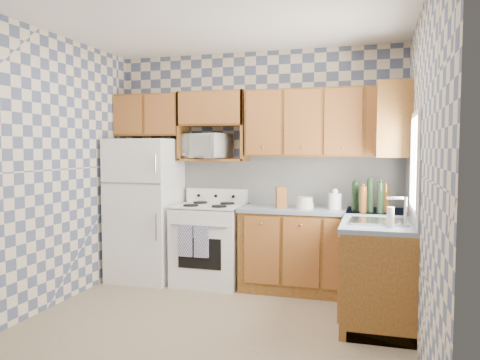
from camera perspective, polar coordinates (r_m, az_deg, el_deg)
name	(u,v)px	position (r m, az deg, el deg)	size (l,w,h in m)	color
floor	(211,327)	(4.31, -3.56, -17.48)	(3.40, 3.40, 0.00)	#826E56
back_wall	(256,167)	(5.55, 1.93, 1.60)	(3.40, 0.02, 2.70)	#4E5978
right_wall	(422,177)	(3.80, 21.26, 0.33)	(0.02, 3.20, 2.70)	#4E5978
backsplash_back	(289,180)	(5.47, 5.97, -0.03)	(2.60, 0.01, 0.56)	silver
backsplash_right	(412,188)	(4.61, 20.19, -0.96)	(0.01, 1.60, 0.56)	silver
refrigerator	(145,209)	(5.72, -11.47, -3.54)	(0.75, 0.70, 1.68)	white
stove_body	(209,245)	(5.49, -3.74, -7.91)	(0.76, 0.65, 0.90)	white
cooktop	(209,206)	(5.41, -3.76, -3.19)	(0.76, 0.65, 0.03)	silver
backguard	(217,196)	(5.66, -2.82, -1.91)	(0.76, 0.08, 0.17)	white
dish_towel_left	(185,241)	(5.21, -6.66, -7.38)	(0.16, 0.03, 0.35)	navy
dish_towel_right	(201,242)	(5.14, -4.74, -7.51)	(0.16, 0.03, 0.35)	navy
base_cabinets_back	(322,252)	(5.23, 9.99, -8.66)	(1.75, 0.60, 0.88)	#63330D
base_cabinets_right	(377,267)	(4.72, 16.41, -10.13)	(0.60, 1.60, 0.88)	#63330D
countertop_back	(323,210)	(5.15, 10.04, -3.66)	(1.77, 0.63, 0.04)	slate
countertop_right	(378,219)	(4.63, 16.45, -4.59)	(0.63, 1.60, 0.04)	slate
upper_cabinets_back	(325,123)	(5.25, 10.33, 6.87)	(1.75, 0.33, 0.74)	#63330D
upper_cabinets_fridge	(150,116)	(5.86, -10.90, 7.71)	(0.82, 0.33, 0.50)	#63330D
upper_cabinets_right	(394,121)	(5.04, 18.22, 6.87)	(0.33, 0.70, 0.74)	#63330D
microwave_shelf	(214,160)	(5.53, -3.22, 2.47)	(0.80, 0.33, 0.03)	#63330D
microwave	(206,146)	(5.54, -4.20, 4.14)	(0.53, 0.36, 0.29)	white
sink	(379,222)	(4.28, 16.55, -4.94)	(0.48, 0.40, 0.03)	#B7B7BC
window	(415,162)	(4.24, 20.54, 2.03)	(0.02, 0.66, 0.86)	silver
bottle_0	(370,196)	(4.94, 15.60, -1.87)	(0.07, 0.07, 0.33)	black
bottle_1	(381,198)	(4.88, 16.76, -2.09)	(0.07, 0.07, 0.31)	black
bottle_2	(386,198)	(4.98, 17.32, -2.11)	(0.07, 0.07, 0.29)	#543112
bottle_3	(363,200)	(4.86, 14.75, -2.34)	(0.07, 0.07, 0.27)	#543112
bottle_4	(355,196)	(5.00, 13.88, -1.96)	(0.07, 0.07, 0.30)	black
knife_block	(281,197)	(5.11, 5.02, -2.13)	(0.11, 0.11, 0.23)	brown
electric_kettle	(335,201)	(5.08, 11.51, -2.57)	(0.14, 0.14, 0.17)	white
food_containers	(305,203)	(5.09, 7.90, -2.78)	(0.19, 0.19, 0.13)	beige
soap_bottle	(390,217)	(4.03, 17.87, -4.35)	(0.06, 0.06, 0.17)	beige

